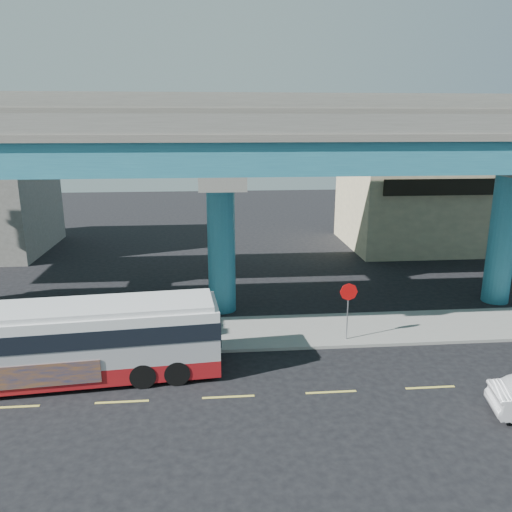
{
  "coord_description": "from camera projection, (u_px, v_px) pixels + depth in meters",
  "views": [
    {
      "loc": [
        -0.45,
        -17.36,
        10.14
      ],
      "look_at": [
        1.44,
        4.0,
        4.41
      ],
      "focal_mm": 35.0,
      "sensor_mm": 36.0,
      "label": 1
    }
  ],
  "objects": [
    {
      "name": "ground",
      "position": [
        228.0,
        393.0,
        19.36
      ],
      "size": [
        120.0,
        120.0,
        0.0
      ],
      "primitive_type": "plane",
      "color": "black",
      "rests_on": "ground"
    },
    {
      "name": "sidewalk",
      "position": [
        224.0,
        334.0,
        24.64
      ],
      "size": [
        70.0,
        4.0,
        0.15
      ],
      "primitive_type": "cube",
      "color": "gray",
      "rests_on": "ground"
    },
    {
      "name": "lane_markings",
      "position": [
        228.0,
        397.0,
        19.07
      ],
      "size": [
        58.0,
        0.12,
        0.01
      ],
      "color": "#D8C64C",
      "rests_on": "ground"
    },
    {
      "name": "viaduct",
      "position": [
        220.0,
        143.0,
        25.77
      ],
      "size": [
        52.0,
        12.4,
        11.7
      ],
      "color": "#21657E",
      "rests_on": "ground"
    },
    {
      "name": "building_beige",
      "position": [
        431.0,
        204.0,
        42.11
      ],
      "size": [
        14.0,
        10.23,
        7.0
      ],
      "color": "#C2B38B",
      "rests_on": "ground"
    },
    {
      "name": "transit_bus",
      "position": [
        64.0,
        340.0,
        19.92
      ],
      "size": [
        12.61,
        3.76,
        3.19
      ],
      "rotation": [
        0.0,
        0.0,
        0.09
      ],
      "color": "maroon",
      "rests_on": "ground"
    },
    {
      "name": "stop_sign",
      "position": [
        348.0,
        299.0,
        23.31
      ],
      "size": [
        0.84,
        0.08,
        2.8
      ],
      "rotation": [
        0.0,
        0.0,
        -0.4
      ],
      "color": "gray",
      "rests_on": "sidewalk"
    }
  ]
}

